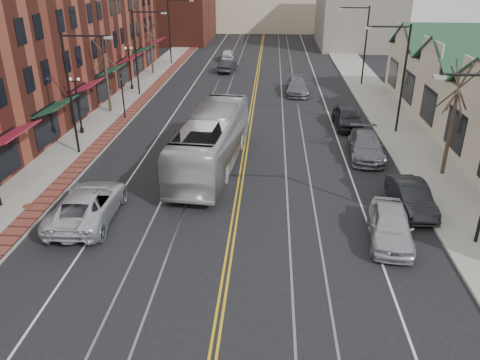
# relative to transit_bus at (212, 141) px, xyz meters

# --- Properties ---
(ground) EXTENTS (160.00, 160.00, 0.00)m
(ground) POSITION_rel_transit_bus_xyz_m (2.00, -14.47, -1.76)
(ground) COLOR black
(ground) RESTS_ON ground
(sidewalk_left) EXTENTS (4.00, 120.00, 0.15)m
(sidewalk_left) POSITION_rel_transit_bus_xyz_m (-10.00, 5.53, -1.68)
(sidewalk_left) COLOR gray
(sidewalk_left) RESTS_ON ground
(sidewalk_right) EXTENTS (4.00, 120.00, 0.15)m
(sidewalk_right) POSITION_rel_transit_bus_xyz_m (14.00, 5.53, -1.68)
(sidewalk_right) COLOR gray
(sidewalk_right) RESTS_ON ground
(building_left) EXTENTS (10.00, 50.00, 11.00)m
(building_left) POSITION_rel_transit_bus_xyz_m (-17.00, 12.53, 3.74)
(building_left) COLOR maroon
(building_left) RESTS_ON ground
(backdrop_mid) EXTENTS (22.00, 14.00, 9.00)m
(backdrop_mid) POSITION_rel_transit_bus_xyz_m (2.00, 70.53, 2.74)
(backdrop_mid) COLOR beige
(backdrop_mid) RESTS_ON ground
(backdrop_right) EXTENTS (12.00, 16.00, 11.00)m
(backdrop_right) POSITION_rel_transit_bus_xyz_m (17.00, 50.53, 3.74)
(backdrop_right) COLOR slate
(backdrop_right) RESTS_ON ground
(streetlight_l_1) EXTENTS (3.33, 0.25, 8.00)m
(streetlight_l_1) POSITION_rel_transit_bus_xyz_m (-9.05, 1.53, 3.27)
(streetlight_l_1) COLOR black
(streetlight_l_1) RESTS_ON sidewalk_left
(streetlight_l_2) EXTENTS (3.33, 0.25, 8.00)m
(streetlight_l_2) POSITION_rel_transit_bus_xyz_m (-9.05, 17.53, 3.27)
(streetlight_l_2) COLOR black
(streetlight_l_2) RESTS_ON sidewalk_left
(streetlight_l_3) EXTENTS (3.33, 0.25, 8.00)m
(streetlight_l_3) POSITION_rel_transit_bus_xyz_m (-9.05, 33.53, 3.27)
(streetlight_l_3) COLOR black
(streetlight_l_3) RESTS_ON sidewalk_left
(streetlight_r_1) EXTENTS (3.33, 0.25, 8.00)m
(streetlight_r_1) POSITION_rel_transit_bus_xyz_m (13.05, 7.53, 3.27)
(streetlight_r_1) COLOR black
(streetlight_r_1) RESTS_ON sidewalk_right
(streetlight_r_2) EXTENTS (3.33, 0.25, 8.00)m
(streetlight_r_2) POSITION_rel_transit_bus_xyz_m (13.05, 23.53, 3.27)
(streetlight_r_2) COLOR black
(streetlight_r_2) RESTS_ON sidewalk_right
(lamppost_l_2) EXTENTS (0.84, 0.28, 4.27)m
(lamppost_l_2) POSITION_rel_transit_bus_xyz_m (-10.80, 5.53, 0.44)
(lamppost_l_2) COLOR black
(lamppost_l_2) RESTS_ON sidewalk_left
(lamppost_l_3) EXTENTS (0.84, 0.28, 4.27)m
(lamppost_l_3) POSITION_rel_transit_bus_xyz_m (-10.80, 19.53, 0.44)
(lamppost_l_3) COLOR black
(lamppost_l_3) RESTS_ON sidewalk_left
(tree_left_near) EXTENTS (1.78, 1.37, 6.48)m
(tree_left_near) POSITION_rel_transit_bus_xyz_m (-10.50, 11.53, 1.76)
(tree_left_near) COLOR #382B21
(tree_left_near) RESTS_ON sidewalk_left
(tree_left_far) EXTENTS (1.66, 1.28, 6.02)m
(tree_left_far) POSITION_rel_transit_bus_xyz_m (-10.50, 27.53, 1.52)
(tree_left_far) COLOR #382B21
(tree_left_far) RESTS_ON sidewalk_left
(tree_right_mid) EXTENTS (1.90, 1.46, 6.93)m
(tree_right_mid) POSITION_rel_transit_bus_xyz_m (14.50, -0.47, 1.99)
(tree_right_mid) COLOR #382B21
(tree_right_mid) RESTS_ON sidewalk_right
(manhole_far) EXTENTS (0.60, 0.60, 0.02)m
(manhole_far) POSITION_rel_transit_bus_xyz_m (-9.20, -6.47, -1.60)
(manhole_far) COLOR #592D19
(manhole_far) RESTS_ON sidewalk_left
(traffic_signal) EXTENTS (0.18, 0.15, 3.80)m
(traffic_signal) POSITION_rel_transit_bus_xyz_m (-8.60, 9.53, 0.59)
(traffic_signal) COLOR black
(traffic_signal) RESTS_ON sidewalk_left
(transit_bus) EXTENTS (4.09, 12.84, 3.52)m
(transit_bus) POSITION_rel_transit_bus_xyz_m (0.00, 0.00, 0.00)
(transit_bus) COLOR #B3B3B5
(transit_bus) RESTS_ON ground
(parked_suv) EXTENTS (3.04, 6.26, 1.72)m
(parked_suv) POSITION_rel_transit_bus_xyz_m (-5.50, -7.34, -0.90)
(parked_suv) COLOR silver
(parked_suv) RESTS_ON ground
(parked_car_a) EXTENTS (2.50, 4.97, 1.63)m
(parked_car_a) POSITION_rel_transit_bus_xyz_m (9.50, -8.40, -0.95)
(parked_car_a) COLOR #B5B7BD
(parked_car_a) RESTS_ON ground
(parked_car_b) EXTENTS (1.89, 4.66, 1.50)m
(parked_car_b) POSITION_rel_transit_bus_xyz_m (11.30, -5.17, -1.01)
(parked_car_b) COLOR black
(parked_car_b) RESTS_ON ground
(parked_car_c) EXTENTS (2.60, 5.58, 1.58)m
(parked_car_c) POSITION_rel_transit_bus_xyz_m (10.23, 2.35, -0.97)
(parked_car_c) COLOR slate
(parked_car_c) RESTS_ON ground
(parked_car_d) EXTENTS (2.13, 4.93, 1.66)m
(parked_car_d) POSITION_rel_transit_bus_xyz_m (9.86, 8.78, -0.93)
(parked_car_d) COLOR #222227
(parked_car_d) RESTS_ON ground
(distant_car_left) EXTENTS (2.13, 4.60, 1.46)m
(distant_car_left) POSITION_rel_transit_bus_xyz_m (-1.68, 29.41, -1.03)
(distant_car_left) COLOR black
(distant_car_left) RESTS_ON ground
(distant_car_right) EXTENTS (2.26, 5.38, 1.55)m
(distant_car_right) POSITION_rel_transit_bus_xyz_m (6.30, 19.20, -0.98)
(distant_car_right) COLOR slate
(distant_car_right) RESTS_ON ground
(distant_car_far) EXTENTS (2.01, 4.48, 1.49)m
(distant_car_far) POSITION_rel_transit_bus_xyz_m (-2.41, 37.02, -1.01)
(distant_car_far) COLOR silver
(distant_car_far) RESTS_ON ground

